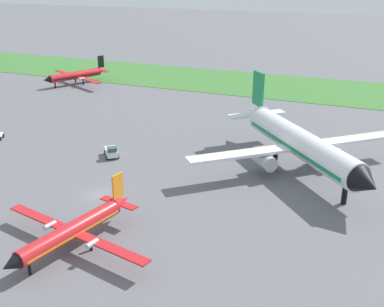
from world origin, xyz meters
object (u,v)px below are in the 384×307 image
(airplane_midfield_jet, at_px, (299,143))
(pushback_tug_near_gate, at_px, (111,152))
(airplane_taxiing_turboprop, at_px, (77,75))
(airplane_foreground_turboprop, at_px, (74,229))

(airplane_midfield_jet, xyz_separation_m, pushback_tug_near_gate, (-28.95, -6.14, -3.56))
(airplane_taxiing_turboprop, xyz_separation_m, airplane_foreground_turboprop, (46.92, -66.11, -0.17))
(airplane_taxiing_turboprop, height_order, airplane_foreground_turboprop, airplane_taxiing_turboprop)
(airplane_taxiing_turboprop, relative_size, airplane_foreground_turboprop, 1.01)
(airplane_foreground_turboprop, xyz_separation_m, pushback_tug_near_gate, (-10.59, 24.62, -1.35))
(airplane_midfield_jet, relative_size, airplane_taxiing_turboprop, 1.38)
(airplane_taxiing_turboprop, height_order, pushback_tug_near_gate, airplane_taxiing_turboprop)
(airplane_midfield_jet, xyz_separation_m, airplane_foreground_turboprop, (-18.36, -30.75, -2.21))
(airplane_midfield_jet, bearing_deg, airplane_foreground_turboprop, -72.78)
(airplane_foreground_turboprop, bearing_deg, airplane_taxiing_turboprop, -132.80)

